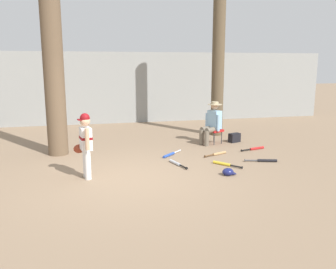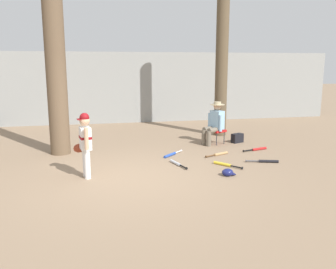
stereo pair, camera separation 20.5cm
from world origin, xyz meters
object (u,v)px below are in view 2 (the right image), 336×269
object	(u,v)px
bat_yellow_trainer	(225,164)
bat_blue_youth	(171,154)
bat_wood_tan	(219,154)
bat_red_barrel	(257,149)
handbag_beside_stool	(237,138)
batting_helmet_navy	(228,172)
tree_near_player	(54,34)
bat_black_composite	(266,161)
tree_behind_spectator	(222,57)
young_ballplayer	(85,141)
folding_stool	(217,131)
bat_aluminum_silver	(177,163)
seated_spectator	(215,122)

from	to	relation	value
bat_yellow_trainer	bat_blue_youth	world-z (taller)	same
bat_wood_tan	bat_red_barrel	xyz separation A→B (m)	(1.17, 0.29, 0.00)
handbag_beside_stool	batting_helmet_navy	size ratio (longest dim) A/B	1.23
tree_near_player	bat_wood_tan	xyz separation A→B (m)	(3.88, -1.02, -2.92)
bat_black_composite	batting_helmet_navy	xyz separation A→B (m)	(-1.23, -0.74, 0.04)
handbag_beside_stool	bat_yellow_trainer	distance (m)	2.53
tree_behind_spectator	batting_helmet_navy	bearing A→B (deg)	-107.94
bat_black_composite	tree_near_player	bearing A→B (deg)	158.20
young_ballplayer	bat_black_composite	world-z (taller)	young_ballplayer
tree_behind_spectator	handbag_beside_stool	xyz separation A→B (m)	(0.11, -1.18, -2.31)
bat_black_composite	batting_helmet_navy	size ratio (longest dim) A/B	2.65
bat_black_composite	bat_wood_tan	distance (m)	1.19
tree_behind_spectator	young_ballplayer	world-z (taller)	tree_behind_spectator
tree_behind_spectator	bat_yellow_trainer	distance (m)	4.30
bat_red_barrel	bat_black_composite	bearing A→B (deg)	-106.74
handbag_beside_stool	bat_wood_tan	world-z (taller)	handbag_beside_stool
tree_behind_spectator	folding_stool	distance (m)	2.46
bat_black_composite	bat_aluminum_silver	xyz separation A→B (m)	(-2.06, 0.25, 0.00)
young_ballplayer	batting_helmet_navy	bearing A→B (deg)	-10.09
bat_yellow_trainer	bat_red_barrel	world-z (taller)	same
handbag_beside_stool	bat_black_composite	size ratio (longest dim) A/B	0.46
tree_behind_spectator	bat_red_barrel	world-z (taller)	tree_behind_spectator
bat_yellow_trainer	bat_blue_youth	xyz separation A→B (m)	(-0.98, 1.11, 0.00)
tree_behind_spectator	batting_helmet_navy	size ratio (longest dim) A/B	19.78
young_ballplayer	tree_near_player	bearing A→B (deg)	107.33
tree_behind_spectator	young_ballplayer	size ratio (longest dim) A/B	4.20
tree_behind_spectator	bat_red_barrel	xyz separation A→B (m)	(0.26, -2.18, -2.41)
folding_stool	bat_yellow_trainer	xyz separation A→B (m)	(-0.59, -2.18, -0.33)
bat_aluminum_silver	tree_near_player	bearing A→B (deg)	148.39
handbag_beside_stool	bat_blue_youth	world-z (taller)	handbag_beside_stool
bat_aluminum_silver	bat_red_barrel	bearing A→B (deg)	20.42
bat_yellow_trainer	seated_spectator	bearing A→B (deg)	76.93
tree_behind_spectator	seated_spectator	bearing A→B (deg)	-116.65
tree_near_player	handbag_beside_stool	bearing A→B (deg)	3.22
bat_yellow_trainer	bat_wood_tan	bearing A→B (deg)	77.30
folding_stool	seated_spectator	world-z (taller)	seated_spectator
bat_blue_youth	tree_near_player	bearing A→B (deg)	163.12
tree_behind_spectator	bat_black_composite	distance (m)	4.11
folding_stool	bat_red_barrel	bearing A→B (deg)	-51.30
tree_behind_spectator	batting_helmet_navy	xyz separation A→B (m)	(-1.32, -4.08, -2.37)
young_ballplayer	folding_stool	distance (m)	4.33
folding_stool	bat_blue_youth	xyz separation A→B (m)	(-1.56, -1.07, -0.33)
seated_spectator	bat_aluminum_silver	distance (m)	2.47
tree_behind_spectator	bat_wood_tan	size ratio (longest dim) A/B	8.02
young_ballplayer	bat_blue_youth	size ratio (longest dim) A/B	2.16
bat_yellow_trainer	bat_aluminum_silver	world-z (taller)	same
tree_near_player	folding_stool	size ratio (longest dim) A/B	12.46
bat_aluminum_silver	bat_wood_tan	bearing A→B (deg)	26.23
young_ballplayer	batting_helmet_navy	distance (m)	2.94
bat_black_composite	bat_yellow_trainer	world-z (taller)	same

